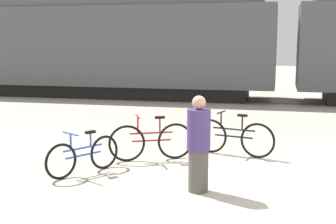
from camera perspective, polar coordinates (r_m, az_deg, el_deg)
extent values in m
plane|color=#B2A893|center=(7.61, 14.92, -10.21)|extent=(80.00, 80.00, 0.00)
cube|color=black|center=(20.74, -6.54, 2.66)|extent=(11.58, 2.28, 0.55)
cube|color=#4C4C51|center=(20.63, -6.63, 7.98)|extent=(13.78, 3.04, 3.29)
cylinder|color=#4C4C51|center=(20.67, -6.71, 12.54)|extent=(12.68, 2.89, 2.89)
cube|color=#4C4238|center=(18.83, 14.10, 1.03)|extent=(69.63, 0.07, 0.01)
cube|color=#4C4238|center=(20.25, 14.06, 1.55)|extent=(69.63, 0.07, 0.01)
torus|color=black|center=(9.49, -5.04, -3.84)|extent=(0.70, 0.38, 0.75)
torus|color=black|center=(9.68, 0.91, -3.56)|extent=(0.70, 0.38, 0.75)
cylinder|color=#A31E23|center=(9.53, -2.04, -2.57)|extent=(0.81, 0.43, 0.04)
cylinder|color=#A31E23|center=(9.57, -2.04, -3.50)|extent=(0.74, 0.39, 0.04)
cylinder|color=#A31E23|center=(9.54, -1.00, -1.60)|extent=(0.04, 0.04, 0.32)
cube|color=black|center=(9.51, -1.00, -0.66)|extent=(0.21, 0.16, 0.05)
cylinder|color=#A31E23|center=(9.45, -3.70, -1.60)|extent=(0.04, 0.04, 0.35)
cylinder|color=#A31E23|center=(9.42, -3.71, -0.55)|extent=(0.23, 0.43, 0.03)
torus|color=black|center=(8.48, -12.92, -5.90)|extent=(0.37, 0.58, 0.65)
torus|color=black|center=(9.02, -7.77, -4.88)|extent=(0.37, 0.58, 0.65)
cylinder|color=#3351B7|center=(8.70, -10.29, -4.32)|extent=(0.46, 0.75, 0.04)
cylinder|color=#3351B7|center=(8.74, -10.27, -5.19)|extent=(0.42, 0.68, 0.04)
cylinder|color=#3351B7|center=(8.77, -9.42, -3.30)|extent=(0.04, 0.04, 0.27)
cube|color=black|center=(8.75, -9.44, -2.43)|extent=(0.17, 0.21, 0.05)
cylinder|color=#3351B7|center=(8.52, -11.77, -3.61)|extent=(0.04, 0.04, 0.30)
cylinder|color=#3351B7|center=(8.49, -11.80, -2.62)|extent=(0.41, 0.26, 0.03)
torus|color=black|center=(10.26, 5.22, -2.91)|extent=(0.73, 0.23, 0.75)
torus|color=black|center=(9.92, 10.87, -3.44)|extent=(0.73, 0.23, 0.75)
cylinder|color=black|center=(10.04, 8.02, -2.11)|extent=(0.91, 0.26, 0.04)
cylinder|color=black|center=(10.07, 8.00, -2.98)|extent=(0.83, 0.24, 0.04)
cylinder|color=black|center=(9.95, 9.04, -1.31)|extent=(0.04, 0.04, 0.31)
cube|color=black|center=(9.93, 9.06, -0.42)|extent=(0.21, 0.13, 0.05)
cylinder|color=black|center=(10.11, 6.49, -1.00)|extent=(0.04, 0.04, 0.35)
cylinder|color=black|center=(10.08, 6.51, -0.03)|extent=(0.15, 0.45, 0.03)
cylinder|color=#514C47|center=(7.64, 3.71, -7.15)|extent=(0.32, 0.32, 0.69)
cylinder|color=#473370|center=(7.48, 3.76, -2.17)|extent=(0.38, 0.38, 0.66)
sphere|color=tan|center=(7.41, 3.80, 1.17)|extent=(0.22, 0.22, 0.22)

